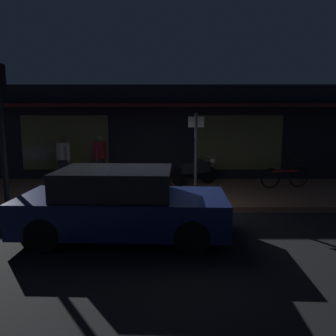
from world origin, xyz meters
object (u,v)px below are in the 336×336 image
at_px(bicycle_parked, 284,177).
at_px(sign_post, 196,150).
at_px(person_photographer, 63,159).
at_px(traffic_light_pole, 0,115).
at_px(parked_car_far, 121,204).
at_px(motorcycle, 195,170).
at_px(person_bystander, 100,158).

distance_m(bicycle_parked, sign_post, 3.40).
height_order(person_photographer, traffic_light_pole, traffic_light_pole).
xyz_separation_m(traffic_light_pole, parked_car_far, (2.82, -1.06, -1.77)).
bearing_deg(sign_post, person_photographer, 157.34).
distance_m(traffic_light_pole, parked_car_far, 3.50).
bearing_deg(parked_car_far, motorcycle, 68.08).
distance_m(motorcycle, parked_car_far, 5.04).
xyz_separation_m(person_bystander, traffic_light_pole, (-1.39, -3.99, 1.45)).
bearing_deg(parked_car_far, sign_post, 59.39).
relative_size(person_bystander, traffic_light_pole, 0.46).
bearing_deg(traffic_light_pole, person_bystander, 70.84).
bearing_deg(parked_car_far, person_photographer, 118.92).
xyz_separation_m(bicycle_parked, traffic_light_pole, (-7.57, -3.10, 1.97)).
xyz_separation_m(motorcycle, sign_post, (-0.15, -1.74, 0.86)).
relative_size(motorcycle, bicycle_parked, 0.97).
xyz_separation_m(motorcycle, bicycle_parked, (2.86, -0.52, -0.14)).
distance_m(person_bystander, parked_car_far, 5.26).
bearing_deg(motorcycle, traffic_light_pole, -142.40).
distance_m(motorcycle, person_photographer, 4.53).
bearing_deg(person_bystander, bicycle_parked, -8.18).
height_order(motorcycle, traffic_light_pole, traffic_light_pole).
bearing_deg(bicycle_parked, person_photographer, 175.34).
distance_m(person_photographer, traffic_light_pole, 3.98).
xyz_separation_m(person_bystander, sign_post, (3.17, -2.11, 0.48)).
relative_size(person_bystander, parked_car_far, 0.40).
bearing_deg(bicycle_parked, parked_car_far, -138.78).
bearing_deg(person_photographer, motorcycle, -1.00).
xyz_separation_m(motorcycle, traffic_light_pole, (-4.70, -3.62, 1.83)).
distance_m(person_bystander, sign_post, 3.84).
bearing_deg(sign_post, bicycle_parked, 22.10).
distance_m(bicycle_parked, person_bystander, 6.27).
bearing_deg(bicycle_parked, sign_post, -157.90).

